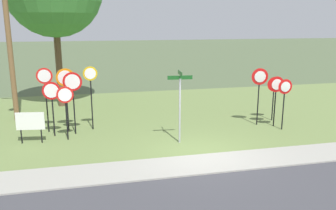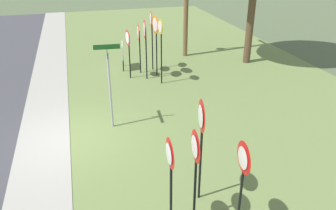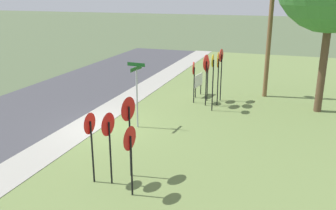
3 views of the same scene
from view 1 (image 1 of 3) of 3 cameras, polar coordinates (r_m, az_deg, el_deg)
name	(u,v)px [view 1 (image 1 of 3)]	position (r m, az deg, el deg)	size (l,w,h in m)	color
ground_plane	(202,155)	(12.75, 5.64, -8.23)	(160.00, 160.00, 0.00)	#4C5B3D
sidewalk_strip	(210,163)	(12.04, 6.87, -9.45)	(44.00, 1.60, 0.06)	#99968C
grass_median	(166,113)	(18.25, -0.37, -1.39)	(44.00, 12.00, 0.04)	olive
stop_sign_near_left	(52,97)	(14.93, -18.49, 1.23)	(0.73, 0.12, 2.31)	black
stop_sign_near_right	(65,102)	(14.33, -16.44, 0.51)	(0.66, 0.12, 2.20)	black
stop_sign_far_left	(73,89)	(14.94, -15.31, 2.53)	(0.78, 0.12, 2.66)	black
stop_sign_far_center	(66,86)	(15.48, -16.39, 3.08)	(0.77, 0.12, 2.75)	black
stop_sign_far_right	(45,86)	(15.56, -19.46, 2.91)	(0.68, 0.12, 2.80)	black
stop_sign_center_tall	(91,85)	(15.42, -12.53, 3.16)	(0.61, 0.10, 2.81)	black
yield_sign_near_left	(276,90)	(16.33, 17.31, 2.43)	(0.71, 0.12, 2.30)	black
yield_sign_near_right	(274,89)	(17.30, 17.00, 2.59)	(0.70, 0.12, 2.13)	black
yield_sign_far_left	(285,93)	(15.90, 18.59, 1.92)	(0.65, 0.10, 2.26)	black
yield_sign_far_right	(260,83)	(16.28, 14.76, 3.54)	(0.75, 0.15, 2.64)	black
street_name_post	(180,101)	(13.41, 1.95, 0.72)	(0.96, 0.81, 2.85)	#9EA0A8
utility_pole	(5,13)	(17.65, -25.08, 13.53)	(2.10, 2.48, 9.40)	brown
notice_board	(30,123)	(14.58, -21.62, -2.72)	(1.09, 0.19, 1.25)	black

